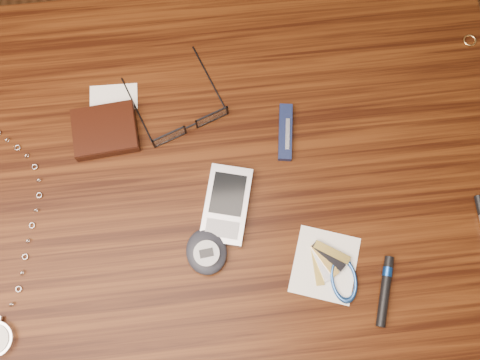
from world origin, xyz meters
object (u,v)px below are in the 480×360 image
Objects in this scene: notepad_keys at (334,271)px; desk at (204,200)px; wallet_and_card at (105,130)px; pedometer at (206,252)px; eyeglasses at (189,123)px; pocket_knife at (285,132)px; pda_phone at (226,205)px.

desk is at bearing 140.33° from notepad_keys.
wallet_and_card is at bearing 141.89° from notepad_keys.
desk is at bearing 90.95° from pedometer.
notepad_keys is (0.33, -0.26, -0.01)m from wallet_and_card.
eyeglasses is 1.81× the size of pocket_knife.
notepad_keys is at bearing -39.67° from desk.
pedometer reaches higher than notepad_keys.
pedometer is at bearing -89.05° from desk.
wallet_and_card is 0.75× the size of eyeglasses.
pocket_knife reaches higher than notepad_keys.
eyeglasses reaches higher than pda_phone.
pocket_knife is (0.15, -0.03, -0.01)m from eyeglasses.
eyeglasses reaches higher than notepad_keys.
pedometer is (0.14, -0.21, 0.00)m from wallet_and_card.
pda_phone is 1.05× the size of notepad_keys.
pocket_knife is at bearing 101.15° from notepad_keys.
eyeglasses is 0.14m from pda_phone.
eyeglasses is 1.36× the size of notepad_keys.
eyeglasses reaches higher than wallet_and_card.
desk is 0.12m from pda_phone.
pocket_knife is (-0.04, 0.22, 0.00)m from notepad_keys.
pocket_knife is at bearing 51.46° from pedometer.
desk is at bearing -35.92° from wallet_and_card.
eyeglasses is 0.15m from pocket_knife.
pocket_knife reaches higher than desk.
eyeglasses is at bearing 108.64° from pda_phone.
notepad_keys is at bearing -52.39° from eyeglasses.
eyeglasses is at bearing 127.61° from notepad_keys.
eyeglasses is at bearing 169.15° from pocket_knife.
wallet_and_card is 0.41m from notepad_keys.
pda_phone is at bearing -133.99° from pocket_knife.
eyeglasses is (0.13, -0.00, 0.00)m from wallet_and_card.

